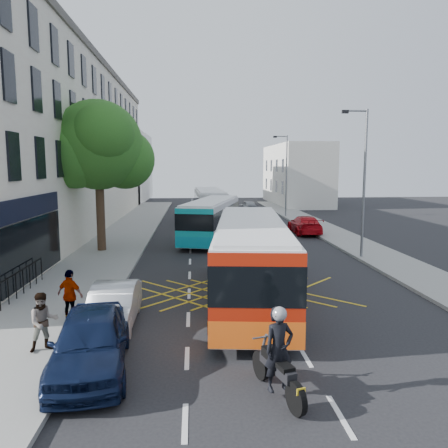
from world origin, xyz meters
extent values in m
plane|color=black|center=(0.00, 0.00, 0.00)|extent=(120.00, 120.00, 0.00)
cube|color=gray|center=(-8.50, 15.00, 0.07)|extent=(5.00, 70.00, 0.15)
cube|color=gray|center=(7.50, 15.00, 0.07)|extent=(3.00, 70.00, 0.15)
cube|color=beige|center=(-14.00, 24.50, 6.50)|extent=(8.00, 45.00, 13.00)
cube|color=#59544C|center=(-14.00, 24.50, 13.25)|extent=(8.30, 45.00, 0.50)
cube|color=black|center=(-9.95, 8.00, 3.40)|extent=(0.12, 7.00, 0.90)
cube|color=black|center=(-9.95, 8.00, 1.60)|extent=(0.12, 7.00, 2.60)
cube|color=silver|center=(-14.00, 55.00, 5.00)|extent=(8.00, 20.00, 10.00)
cube|color=silver|center=(11.00, 48.00, 4.00)|extent=(6.00, 18.00, 8.00)
cylinder|color=#382619|center=(-8.50, 15.00, 2.35)|extent=(0.50, 0.50, 4.40)
sphere|color=#255E1B|center=(-8.50, 15.00, 6.35)|extent=(5.20, 5.20, 5.20)
sphere|color=#255E1B|center=(-7.10, 15.80, 5.55)|extent=(3.60, 3.60, 3.60)
sphere|color=#255E1B|center=(-9.70, 14.40, 5.75)|extent=(3.80, 3.80, 3.80)
sphere|color=#255E1B|center=(-7.90, 13.70, 6.95)|extent=(3.40, 3.40, 3.40)
sphere|color=#255E1B|center=(-9.30, 16.10, 7.35)|extent=(3.20, 3.20, 3.20)
cylinder|color=slate|center=(6.30, 12.00, 4.15)|extent=(0.14, 0.14, 8.00)
cylinder|color=slate|center=(5.70, 12.00, 8.05)|extent=(1.20, 0.10, 0.10)
cube|color=black|center=(5.10, 12.00, 8.00)|extent=(0.35, 0.15, 0.18)
cylinder|color=slate|center=(6.30, 32.00, 4.15)|extent=(0.14, 0.14, 8.00)
cylinder|color=slate|center=(5.70, 32.00, 8.05)|extent=(1.20, 0.10, 0.10)
cube|color=black|center=(5.10, 32.00, 8.00)|extent=(0.35, 0.15, 0.18)
cube|color=silver|center=(-0.81, 5.04, 1.67)|extent=(3.63, 11.16, 2.64)
cube|color=silver|center=(-0.81, 5.04, 3.04)|extent=(3.41, 10.92, 0.12)
cube|color=black|center=(-0.81, 5.04, 2.04)|extent=(3.69, 11.23, 1.10)
cube|color=#FF5E15|center=(-0.81, 5.04, 0.75)|extent=(3.68, 11.22, 0.75)
cube|color=#B51D09|center=(-1.38, -0.38, 1.69)|extent=(2.53, 0.37, 2.49)
cube|color=#FF0C0C|center=(-2.37, -0.28, 1.00)|extent=(0.25, 0.09, 0.25)
cube|color=#FF0C0C|center=(-0.39, -0.49, 1.00)|extent=(0.25, 0.09, 0.25)
cylinder|color=black|center=(-1.73, 8.15, 0.45)|extent=(0.37, 0.92, 0.90)
cylinder|color=black|center=(0.75, 7.89, 0.45)|extent=(0.37, 0.92, 0.90)
cylinder|color=black|center=(-2.43, 1.51, 0.45)|extent=(0.37, 0.92, 0.90)
cylinder|color=black|center=(0.05, 1.25, 0.45)|extent=(0.37, 0.92, 0.90)
cube|color=silver|center=(-1.73, 18.90, 1.52)|extent=(4.66, 10.24, 2.41)
cube|color=silver|center=(-1.73, 18.90, 2.77)|extent=(4.43, 10.00, 0.11)
cube|color=black|center=(-1.73, 18.90, 1.86)|extent=(4.73, 10.31, 1.00)
cube|color=#0E97AD|center=(-1.73, 18.90, 0.68)|extent=(4.72, 10.30, 0.68)
cube|color=#0DA8AB|center=(-2.95, 14.09, 1.54)|extent=(2.26, 0.67, 2.27)
cube|color=#FF0C0C|center=(-3.81, 14.30, 0.91)|extent=(0.26, 0.12, 0.25)
cube|color=#FF0C0C|center=(-2.10, 13.86, 0.91)|extent=(0.26, 0.12, 0.25)
cylinder|color=black|center=(-2.16, 21.82, 0.41)|extent=(0.45, 0.85, 0.82)
cylinder|color=black|center=(0.04, 21.26, 0.41)|extent=(0.45, 0.85, 0.82)
cylinder|color=black|center=(-3.66, 15.93, 0.41)|extent=(0.45, 0.85, 0.82)
cylinder|color=black|center=(-1.46, 15.37, 0.41)|extent=(0.45, 0.85, 0.82)
cube|color=silver|center=(-1.47, 29.65, 1.60)|extent=(2.76, 10.59, 2.53)
cube|color=silver|center=(-1.47, 29.65, 2.91)|extent=(2.56, 10.37, 0.11)
cube|color=black|center=(-1.47, 29.65, 1.96)|extent=(2.82, 10.65, 1.05)
cube|color=#0D8AA8|center=(-1.47, 29.65, 0.72)|extent=(2.81, 10.64, 0.72)
cube|color=silver|center=(-1.28, 24.43, 1.62)|extent=(2.43, 0.19, 2.39)
cube|color=#FF0C0C|center=(-2.23, 24.38, 0.96)|extent=(0.25, 0.07, 0.25)
cube|color=#FF0C0C|center=(-0.34, 24.45, 0.96)|extent=(0.25, 0.07, 0.25)
cylinder|color=black|center=(-2.76, 32.47, 0.43)|extent=(0.30, 0.87, 0.86)
cylinder|color=black|center=(-0.38, 32.55, 0.43)|extent=(0.30, 0.87, 0.86)
cylinder|color=black|center=(-2.54, 26.07, 0.43)|extent=(0.30, 0.87, 0.86)
cylinder|color=black|center=(-0.15, 26.16, 0.43)|extent=(0.30, 0.87, 0.86)
cylinder|color=black|center=(-0.91, -2.86, 0.35)|extent=(0.33, 0.71, 0.70)
cylinder|color=black|center=(-1.39, -1.29, 0.35)|extent=(0.33, 0.71, 0.70)
cube|color=black|center=(-1.15, -2.08, 0.68)|extent=(0.62, 1.33, 0.24)
cube|color=black|center=(-1.23, -1.81, 0.88)|extent=(0.44, 0.56, 0.22)
cube|color=black|center=(-1.07, -2.34, 0.82)|extent=(0.44, 0.61, 0.11)
cylinder|color=slate|center=(-1.38, -1.34, 0.77)|extent=(0.20, 0.48, 0.92)
cylinder|color=slate|center=(-1.33, -1.50, 1.15)|extent=(0.64, 0.24, 0.04)
cube|color=gold|center=(-0.85, -3.04, 0.60)|extent=(0.19, 0.08, 0.14)
imported|color=black|center=(-1.13, -2.13, 1.11)|extent=(0.79, 0.64, 1.90)
sphere|color=#99999E|center=(-1.13, -2.13, 1.92)|extent=(0.33, 0.33, 0.33)
imported|color=#0D1836|center=(-5.60, -0.54, 0.77)|extent=(2.35, 4.72, 1.54)
imported|color=#B3B7BB|center=(-5.60, 2.62, 0.66)|extent=(1.45, 4.04, 1.33)
imported|color=#BB0810|center=(5.50, 21.33, 0.69)|extent=(2.04, 4.80, 1.38)
imported|color=#3D3F44|center=(-1.66, 45.69, 0.65)|extent=(2.45, 4.83, 1.31)
imported|color=#989A9F|center=(3.35, 38.66, 0.61)|extent=(1.92, 3.75, 1.22)
imported|color=gray|center=(-7.06, 0.44, 0.96)|extent=(0.98, 0.90, 1.61)
imported|color=gray|center=(-7.00, 2.80, 0.99)|extent=(1.06, 0.80, 1.67)
camera|label=1|loc=(-2.99, -11.21, 5.13)|focal=35.00mm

